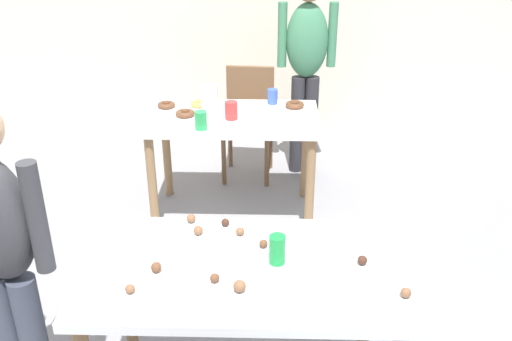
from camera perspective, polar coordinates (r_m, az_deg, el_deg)
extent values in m
cube|color=silver|center=(2.25, -1.35, -10.05)|extent=(1.26, 0.72, 0.04)
cylinder|color=olive|center=(2.80, -12.99, -12.22)|extent=(0.06, 0.06, 0.71)
cylinder|color=olive|center=(2.76, 11.29, -12.69)|extent=(0.06, 0.06, 0.71)
cube|color=white|center=(3.77, -2.40, 5.34)|extent=(1.16, 0.67, 0.04)
cylinder|color=olive|center=(3.74, -10.51, -1.54)|extent=(0.06, 0.06, 0.71)
cylinder|color=olive|center=(3.67, 5.52, -1.76)|extent=(0.06, 0.06, 0.71)
cylinder|color=olive|center=(4.23, -9.09, 1.88)|extent=(0.06, 0.06, 0.71)
cylinder|color=olive|center=(4.17, 5.06, 1.75)|extent=(0.06, 0.06, 0.71)
cube|color=brown|center=(4.45, -0.86, 4.48)|extent=(0.43, 0.43, 0.04)
cube|color=brown|center=(4.54, -0.59, 8.01)|extent=(0.38, 0.07, 0.42)
cylinder|color=brown|center=(4.36, 1.11, 0.83)|extent=(0.04, 0.04, 0.41)
cylinder|color=brown|center=(4.40, -3.30, 1.04)|extent=(0.04, 0.04, 0.41)
cylinder|color=brown|center=(4.67, 1.49, 2.58)|extent=(0.04, 0.04, 0.41)
cylinder|color=brown|center=(4.71, -2.64, 2.76)|extent=(0.04, 0.04, 0.41)
cylinder|color=#333338|center=(2.15, -21.44, -4.56)|extent=(0.09, 0.09, 0.44)
cylinder|color=#28282D|center=(4.58, 5.58, 4.63)|extent=(0.11, 0.11, 0.80)
cylinder|color=#28282D|center=(4.57, 4.20, 4.63)|extent=(0.11, 0.11, 0.80)
ellipsoid|color=#3D7A56|center=(4.37, 5.23, 13.05)|extent=(0.33, 0.21, 0.57)
cylinder|color=#3D7A56|center=(4.39, 7.80, 13.54)|extent=(0.07, 0.07, 0.48)
cylinder|color=#3D7A56|center=(4.35, 2.69, 13.63)|extent=(0.07, 0.07, 0.48)
cylinder|color=white|center=(2.31, -10.47, -7.57)|extent=(0.19, 0.19, 0.08)
cylinder|color=#198438|center=(2.22, 2.20, -8.04)|extent=(0.07, 0.07, 0.12)
cube|color=silver|center=(2.23, -2.33, -9.65)|extent=(0.17, 0.02, 0.01)
cylinder|color=white|center=(2.22, -6.94, -8.58)|extent=(0.07, 0.07, 0.11)
sphere|color=brown|center=(2.52, -6.62, -4.89)|extent=(0.04, 0.04, 0.04)
sphere|color=#3D2319|center=(2.27, 10.79, -8.97)|extent=(0.04, 0.04, 0.04)
sphere|color=brown|center=(2.09, -1.69, -11.70)|extent=(0.05, 0.05, 0.05)
sphere|color=#3D2319|center=(2.48, -3.15, -5.30)|extent=(0.04, 0.04, 0.04)
sphere|color=brown|center=(2.33, 0.77, -7.47)|extent=(0.04, 0.04, 0.04)
sphere|color=brown|center=(2.43, -5.91, -6.09)|extent=(0.04, 0.04, 0.04)
sphere|color=brown|center=(2.14, 15.03, -11.94)|extent=(0.04, 0.04, 0.04)
sphere|color=brown|center=(2.41, -1.63, -6.23)|extent=(0.04, 0.04, 0.04)
sphere|color=brown|center=(2.14, -12.72, -11.70)|extent=(0.04, 0.04, 0.04)
sphere|color=brown|center=(2.22, -10.13, -9.70)|extent=(0.04, 0.04, 0.04)
sphere|color=brown|center=(2.15, -4.23, -10.87)|extent=(0.04, 0.04, 0.04)
cylinder|color=white|center=(3.76, -4.75, 7.18)|extent=(0.12, 0.12, 0.20)
cylinder|color=#3351B2|center=(3.97, 1.69, 7.55)|extent=(0.07, 0.07, 0.11)
cylinder|color=red|center=(3.68, -2.54, 6.13)|extent=(0.09, 0.09, 0.12)
cylinder|color=green|center=(3.52, -5.64, 5.10)|extent=(0.08, 0.08, 0.12)
torus|color=gold|center=(3.95, -5.80, 6.79)|extent=(0.12, 0.12, 0.04)
torus|color=brown|center=(3.77, -7.25, 5.79)|extent=(0.13, 0.13, 0.04)
torus|color=white|center=(3.78, 5.40, 5.91)|extent=(0.11, 0.11, 0.03)
torus|color=brown|center=(3.92, 3.97, 6.70)|extent=(0.13, 0.13, 0.04)
torus|color=brown|center=(3.96, -9.13, 6.62)|extent=(0.12, 0.12, 0.04)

